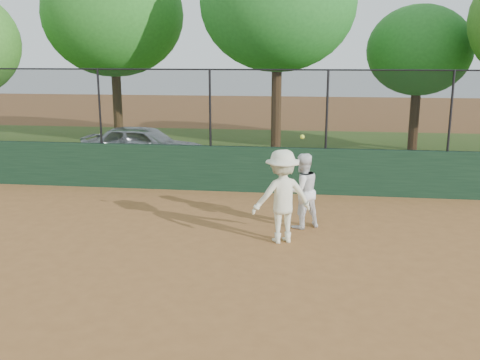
# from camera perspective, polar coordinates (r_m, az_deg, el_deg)

# --- Properties ---
(ground) EXTENTS (80.00, 80.00, 0.00)m
(ground) POSITION_cam_1_polar(r_m,az_deg,el_deg) (8.72, -7.30, -10.84)
(ground) COLOR #915C2F
(ground) RESTS_ON ground
(back_wall) EXTENTS (26.00, 0.20, 1.20)m
(back_wall) POSITION_cam_1_polar(r_m,az_deg,el_deg) (14.16, -1.14, 1.21)
(back_wall) COLOR #17341F
(back_wall) RESTS_ON ground
(grass_strip) EXTENTS (36.00, 12.00, 0.01)m
(grass_strip) POSITION_cam_1_polar(r_m,az_deg,el_deg) (20.11, 1.50, 3.05)
(grass_strip) COLOR #345219
(grass_strip) RESTS_ON ground
(parked_car) EXTENTS (4.06, 1.81, 1.36)m
(parked_car) POSITION_cam_1_polar(r_m,az_deg,el_deg) (17.61, -10.27, 3.62)
(parked_car) COLOR silver
(parked_car) RESTS_ON ground
(player_second) EXTENTS (0.97, 0.92, 1.58)m
(player_second) POSITION_cam_1_polar(r_m,az_deg,el_deg) (11.16, 6.63, -1.15)
(player_second) COLOR white
(player_second) RESTS_ON ground
(player_main) EXTENTS (1.33, 1.06, 2.16)m
(player_main) POSITION_cam_1_polar(r_m,az_deg,el_deg) (10.24, 4.51, -1.75)
(player_main) COLOR #E8EAC7
(player_main) RESTS_ON ground
(fence_assembly) EXTENTS (26.00, 0.06, 2.00)m
(fence_assembly) POSITION_cam_1_polar(r_m,az_deg,el_deg) (13.91, -1.29, 7.81)
(fence_assembly) COLOR black
(fence_assembly) RESTS_ON back_wall
(tree_1) EXTENTS (5.45, 4.95, 7.40)m
(tree_1) POSITION_cam_1_polar(r_m,az_deg,el_deg) (22.02, -13.41, 16.75)
(tree_1) COLOR #463018
(tree_1) RESTS_ON ground
(tree_2) EXTENTS (5.32, 4.83, 7.54)m
(tree_2) POSITION_cam_1_polar(r_m,az_deg,el_deg) (19.05, 4.06, 18.26)
(tree_2) COLOR #4D321B
(tree_2) RESTS_ON ground
(tree_3) EXTENTS (3.83, 3.48, 5.36)m
(tree_3) POSITION_cam_1_polar(r_m,az_deg,el_deg) (21.30, 18.57, 12.93)
(tree_3) COLOR #3E2614
(tree_3) RESTS_ON ground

